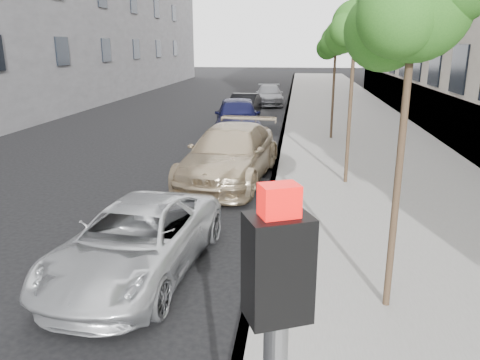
% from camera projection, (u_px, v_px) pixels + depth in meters
% --- Properties ---
extents(ground, '(160.00, 160.00, 0.00)m').
position_uv_depth(ground, '(146.00, 360.00, 5.91)').
color(ground, black).
rests_on(ground, ground).
extents(sidewalk, '(6.40, 72.00, 0.14)m').
position_uv_depth(sidewalk, '(339.00, 109.00, 28.26)').
color(sidewalk, gray).
rests_on(sidewalk, ground).
extents(curb, '(0.15, 72.00, 0.14)m').
position_uv_depth(curb, '(287.00, 109.00, 28.63)').
color(curb, '#9E9B93').
rests_on(curb, ground).
extents(tree_near, '(1.74, 1.54, 5.03)m').
position_uv_depth(tree_near, '(417.00, 5.00, 5.76)').
color(tree_near, '#38281C').
rests_on(tree_near, sidewalk).
extents(tree_mid, '(1.59, 1.39, 5.00)m').
position_uv_depth(tree_mid, '(357.00, 24.00, 11.95)').
color(tree_mid, '#38281C').
rests_on(tree_mid, sidewalk).
extents(tree_far, '(1.57, 1.37, 4.63)m').
position_uv_depth(tree_far, '(337.00, 41.00, 18.24)').
color(tree_far, '#38281C').
rests_on(tree_far, sidewalk).
extents(minivan, '(2.45, 4.56, 1.22)m').
position_uv_depth(minivan, '(136.00, 241.00, 7.99)').
color(minivan, silver).
rests_on(minivan, ground).
extents(suv, '(2.78, 5.62, 1.57)m').
position_uv_depth(suv, '(230.00, 154.00, 13.56)').
color(suv, tan).
rests_on(suv, ground).
extents(sedan_blue, '(2.60, 5.05, 1.64)m').
position_uv_depth(sedan_blue, '(238.00, 116.00, 20.45)').
color(sedan_blue, '#101237').
rests_on(sedan_blue, ground).
extents(sedan_black, '(1.62, 3.99, 1.29)m').
position_uv_depth(sedan_black, '(244.00, 106.00, 25.27)').
color(sedan_black, black).
rests_on(sedan_black, ground).
extents(sedan_rear, '(2.10, 4.48, 1.26)m').
position_uv_depth(sedan_rear, '(269.00, 95.00, 30.85)').
color(sedan_rear, gray).
rests_on(sedan_rear, ground).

